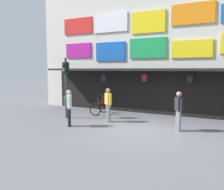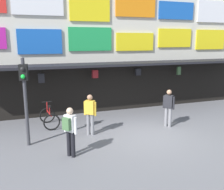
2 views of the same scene
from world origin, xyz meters
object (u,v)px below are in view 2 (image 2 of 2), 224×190
(pedestrian_in_white, at_px, (70,128))
(pedestrian_in_black, at_px, (90,112))
(bicycle_parked, at_px, (49,118))
(traffic_light_near, at_px, (25,88))
(pedestrian_in_yellow, at_px, (169,106))

(pedestrian_in_white, xyz_separation_m, pedestrian_in_black, (1.11, 1.71, -0.04))
(bicycle_parked, bearing_deg, pedestrian_in_black, -47.35)
(traffic_light_near, height_order, pedestrian_in_white, traffic_light_near)
(traffic_light_near, relative_size, pedestrian_in_black, 1.90)
(traffic_light_near, distance_m, pedestrian_in_yellow, 6.05)
(pedestrian_in_white, xyz_separation_m, pedestrian_in_yellow, (4.63, 1.53, -0.04))
(traffic_light_near, bearing_deg, bicycle_parked, 63.13)
(traffic_light_near, xyz_separation_m, pedestrian_in_yellow, (5.93, 0.09, -1.19))
(bicycle_parked, distance_m, pedestrian_in_yellow, 5.32)
(traffic_light_near, relative_size, pedestrian_in_white, 1.90)
(pedestrian_in_white, distance_m, pedestrian_in_yellow, 4.87)
(traffic_light_near, height_order, pedestrian_in_black, traffic_light_near)
(bicycle_parked, distance_m, pedestrian_in_white, 3.38)
(pedestrian_in_white, height_order, pedestrian_in_black, same)
(bicycle_parked, bearing_deg, pedestrian_in_white, -83.83)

